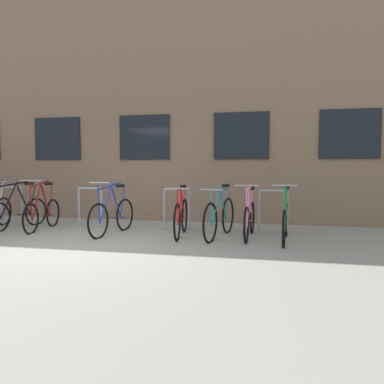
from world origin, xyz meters
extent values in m
plane|color=gray|center=(0.00, 0.00, 0.00)|extent=(42.00, 42.00, 0.00)
cube|color=#7A604C|center=(0.00, 5.76, 3.16)|extent=(28.00, 5.12, 6.32)
cube|color=black|center=(-2.40, 3.18, 2.08)|extent=(1.30, 0.04, 1.10)
cube|color=black|center=(0.00, 3.18, 2.08)|extent=(1.30, 0.04, 1.10)
cube|color=black|center=(2.40, 3.18, 2.08)|extent=(1.30, 0.04, 1.10)
cube|color=black|center=(4.80, 3.18, 2.08)|extent=(1.30, 0.04, 1.10)
cylinder|color=gray|center=(-3.11, 1.90, 0.44)|extent=(0.05, 0.05, 0.87)
cylinder|color=gray|center=(-2.57, 1.90, 0.44)|extent=(0.05, 0.05, 0.87)
cylinder|color=gray|center=(-2.84, 1.90, 0.87)|extent=(0.55, 0.05, 0.05)
cylinder|color=gray|center=(-1.11, 1.90, 0.44)|extent=(0.05, 0.05, 0.87)
cylinder|color=gray|center=(-0.57, 1.90, 0.44)|extent=(0.05, 0.05, 0.87)
cylinder|color=gray|center=(-0.84, 1.90, 0.87)|extent=(0.55, 0.05, 0.05)
cylinder|color=gray|center=(0.89, 1.90, 0.44)|extent=(0.05, 0.05, 0.87)
cylinder|color=gray|center=(1.43, 1.90, 0.44)|extent=(0.05, 0.05, 0.87)
cylinder|color=gray|center=(1.16, 1.90, 0.87)|extent=(0.55, 0.05, 0.05)
cylinder|color=gray|center=(2.89, 1.90, 0.44)|extent=(0.05, 0.05, 0.87)
cylinder|color=gray|center=(3.43, 1.90, 0.44)|extent=(0.05, 0.05, 0.87)
cylinder|color=gray|center=(3.16, 1.90, 0.87)|extent=(0.55, 0.05, 0.05)
torus|color=black|center=(-1.76, 1.88, 0.30)|extent=(0.12, 0.64, 0.64)
torus|color=black|center=(-1.63, 0.89, 0.30)|extent=(0.12, 0.64, 0.64)
cylinder|color=maroon|center=(-1.67, 1.16, 0.65)|extent=(0.10, 0.48, 0.81)
cylinder|color=maroon|center=(-1.72, 1.54, 0.60)|extent=(0.08, 0.35, 0.71)
cylinder|color=maroon|center=(-1.69, 1.32, 1.00)|extent=(0.13, 0.77, 0.13)
cylinder|color=maroon|center=(-1.73, 1.63, 0.28)|extent=(0.09, 0.50, 0.07)
cylinder|color=maroon|center=(-1.75, 1.79, 0.62)|extent=(0.05, 0.20, 0.65)
cylinder|color=maroon|center=(-1.64, 0.91, 0.67)|extent=(0.04, 0.08, 0.75)
cube|color=black|center=(-1.74, 1.70, 0.98)|extent=(0.12, 0.21, 0.06)
cylinder|color=gray|center=(-1.64, 0.94, 1.08)|extent=(0.44, 0.08, 0.03)
torus|color=black|center=(3.42, 1.74, 0.31)|extent=(0.09, 0.66, 0.66)
torus|color=black|center=(3.35, 0.69, 0.31)|extent=(0.09, 0.66, 0.66)
cylinder|color=#1E7238|center=(3.37, 0.98, 0.64)|extent=(0.07, 0.51, 0.77)
cylinder|color=#1E7238|center=(3.39, 1.39, 0.60)|extent=(0.06, 0.38, 0.69)
cylinder|color=#1E7238|center=(3.38, 1.15, 0.98)|extent=(0.09, 0.83, 0.11)
cylinder|color=#1E7238|center=(3.40, 1.48, 0.29)|extent=(0.06, 0.53, 0.07)
cylinder|color=#1E7238|center=(3.41, 1.65, 0.63)|extent=(0.04, 0.20, 0.64)
cylinder|color=#1E7238|center=(3.35, 0.71, 0.66)|extent=(0.03, 0.08, 0.70)
cube|color=black|center=(3.41, 1.56, 0.97)|extent=(0.11, 0.21, 0.06)
cylinder|color=gray|center=(3.35, 0.74, 1.04)|extent=(0.44, 0.06, 0.03)
torus|color=black|center=(-2.98, 1.80, 0.31)|extent=(0.15, 0.66, 0.67)
cylinder|color=silver|center=(-2.97, 1.71, 0.65)|extent=(0.06, 0.20, 0.68)
torus|color=black|center=(1.35, 1.80, 0.34)|extent=(0.11, 0.71, 0.71)
torus|color=black|center=(1.44, 0.85, 0.34)|extent=(0.11, 0.71, 0.71)
cylinder|color=red|center=(1.41, 1.12, 0.61)|extent=(0.08, 0.46, 0.66)
cylinder|color=red|center=(1.38, 1.48, 0.61)|extent=(0.07, 0.33, 0.65)
cylinder|color=red|center=(1.40, 1.26, 0.93)|extent=(0.10, 0.72, 0.04)
cylinder|color=red|center=(1.37, 1.57, 0.31)|extent=(0.07, 0.48, 0.07)
cylinder|color=red|center=(1.36, 1.72, 0.63)|extent=(0.04, 0.20, 0.60)
cylinder|color=red|center=(1.43, 0.88, 0.63)|extent=(0.04, 0.08, 0.59)
cube|color=black|center=(1.37, 1.63, 0.96)|extent=(0.12, 0.21, 0.06)
cylinder|color=gray|center=(1.43, 0.90, 0.96)|extent=(0.44, 0.07, 0.03)
torus|color=black|center=(0.06, 1.73, 0.33)|extent=(0.13, 0.69, 0.70)
torus|color=black|center=(-0.07, 0.72, 0.33)|extent=(0.13, 0.69, 0.70)
cylinder|color=#233893|center=(-0.04, 1.00, 0.65)|extent=(0.10, 0.49, 0.77)
cylinder|color=#233893|center=(0.01, 1.39, 0.60)|extent=(0.08, 0.36, 0.67)
cylinder|color=#233893|center=(-0.02, 1.16, 0.98)|extent=(0.13, 0.78, 0.13)
cylinder|color=#233893|center=(0.02, 1.47, 0.30)|extent=(0.09, 0.51, 0.07)
cylinder|color=#233893|center=(0.04, 1.64, 0.63)|extent=(0.05, 0.20, 0.61)
cylinder|color=#233893|center=(-0.07, 0.75, 0.68)|extent=(0.04, 0.08, 0.70)
cube|color=black|center=(0.03, 1.55, 0.96)|extent=(0.12, 0.21, 0.06)
cylinder|color=gray|center=(-0.07, 0.77, 1.06)|extent=(0.44, 0.08, 0.03)
torus|color=black|center=(2.74, 1.97, 0.32)|extent=(0.07, 0.67, 0.67)
torus|color=black|center=(2.70, 0.91, 0.32)|extent=(0.07, 0.67, 0.67)
cylinder|color=pink|center=(2.71, 1.20, 0.63)|extent=(0.06, 0.51, 0.74)
cylinder|color=pink|center=(2.73, 1.61, 0.58)|extent=(0.05, 0.38, 0.65)
cylinder|color=pink|center=(2.72, 1.38, 0.95)|extent=(0.07, 0.83, 0.13)
cylinder|color=pink|center=(2.73, 1.70, 0.29)|extent=(0.05, 0.53, 0.07)
cylinder|color=pink|center=(2.74, 1.88, 0.61)|extent=(0.03, 0.20, 0.59)
cylinder|color=pink|center=(2.70, 0.94, 0.65)|extent=(0.03, 0.08, 0.68)
cube|color=black|center=(2.73, 1.79, 0.93)|extent=(0.11, 0.20, 0.06)
cylinder|color=gray|center=(2.70, 0.96, 1.02)|extent=(0.44, 0.04, 0.03)
torus|color=black|center=(2.25, 1.88, 0.35)|extent=(0.17, 0.74, 0.74)
torus|color=black|center=(2.06, 0.80, 0.35)|extent=(0.17, 0.74, 0.74)
cylinder|color=teal|center=(2.12, 1.09, 0.61)|extent=(0.13, 0.52, 0.64)
cylinder|color=teal|center=(2.19, 1.52, 0.62)|extent=(0.10, 0.40, 0.67)
cylinder|color=teal|center=(2.15, 1.28, 0.93)|extent=(0.19, 0.86, 0.07)
cylinder|color=teal|center=(2.21, 1.61, 0.33)|extent=(0.12, 0.55, 0.08)
cylinder|color=teal|center=(2.24, 1.79, 0.65)|extent=(0.06, 0.20, 0.60)
cylinder|color=teal|center=(2.07, 0.83, 0.63)|extent=(0.04, 0.08, 0.57)
cube|color=black|center=(2.22, 1.70, 0.98)|extent=(0.13, 0.21, 0.06)
cylinder|color=gray|center=(2.07, 0.85, 0.95)|extent=(0.44, 0.10, 0.03)
torus|color=black|center=(-2.25, 1.96, 0.30)|extent=(0.15, 0.65, 0.65)
cylinder|color=black|center=(-2.38, 1.21, 0.64)|extent=(0.12, 0.50, 0.78)
cylinder|color=black|center=(-2.31, 1.61, 0.60)|extent=(0.10, 0.38, 0.70)
cylinder|color=black|center=(-2.35, 1.38, 0.98)|extent=(0.18, 0.82, 0.12)
cylinder|color=black|center=(-2.29, 1.70, 0.28)|extent=(0.11, 0.52, 0.07)
cylinder|color=black|center=(-2.26, 1.87, 0.62)|extent=(0.06, 0.20, 0.64)
cube|color=black|center=(-2.28, 1.78, 0.97)|extent=(0.13, 0.21, 0.06)
camera|label=1|loc=(3.16, -5.84, 1.37)|focal=35.44mm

